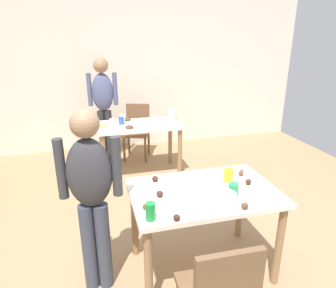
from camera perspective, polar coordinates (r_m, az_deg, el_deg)
name	(u,v)px	position (r m, az deg, el deg)	size (l,w,h in m)	color
ground_plane	(180,257)	(2.93, 2.27, -20.62)	(6.40, 6.40, 0.00)	#9E7A56
wall_back	(127,73)	(5.40, -7.79, 13.20)	(6.40, 0.10, 2.60)	beige
dining_table_near	(203,202)	(2.47, 6.72, -10.85)	(1.15, 0.75, 0.75)	silver
dining_table_far	(139,132)	(4.24, -5.46, 2.30)	(1.16, 0.63, 0.75)	silver
chair_far_table	(137,128)	(4.92, -5.88, 3.09)	(0.51, 0.51, 0.87)	brown
person_girl_near	(91,189)	(2.24, -14.40, -8.33)	(0.46, 0.24, 1.45)	#383D4C
person_adult_far	(103,101)	(4.75, -12.18, 8.06)	(0.45, 0.23, 1.61)	#28282D
mixing_bowl	(222,198)	(2.25, 10.28, -10.08)	(0.20, 0.20, 0.08)	white
soda_can	(150,211)	(2.02, -3.35, -12.65)	(0.07, 0.07, 0.12)	#198438
fork_near	(267,194)	(2.46, 18.27, -9.01)	(0.17, 0.02, 0.01)	silver
cup_near_0	(228,175)	(2.56, 11.38, -5.80)	(0.08, 0.08, 0.11)	yellow
cup_near_1	(233,189)	(2.36, 12.27, -8.40)	(0.08, 0.08, 0.10)	green
cake_ball_0	(155,179)	(2.52, -2.48, -6.60)	(0.05, 0.05, 0.05)	#3D2319
cake_ball_1	(160,194)	(2.30, -1.59, -9.43)	(0.05, 0.05, 0.05)	#3D2319
cake_ball_2	(177,218)	(2.03, 1.65, -13.78)	(0.05, 0.05, 0.05)	#3D2319
cake_ball_3	(241,171)	(2.75, 13.76, -5.05)	(0.04, 0.04, 0.04)	brown
cake_ball_4	(248,182)	(2.56, 14.98, -6.95)	(0.05, 0.05, 0.05)	#3D2319
cake_ball_5	(146,207)	(2.15, -4.25, -11.78)	(0.04, 0.04, 0.04)	brown
cake_ball_6	(241,174)	(2.70, 13.70, -5.49)	(0.04, 0.04, 0.04)	brown
cake_ball_7	(245,206)	(2.21, 14.33, -11.31)	(0.05, 0.05, 0.05)	brown
pitcher_far	(172,117)	(4.14, 0.84, 5.16)	(0.11, 0.11, 0.21)	white
cup_far_0	(121,121)	(4.20, -8.84, 4.40)	(0.07, 0.07, 0.10)	#3351B2
cup_far_1	(123,119)	(4.29, -8.60, 4.75)	(0.07, 0.07, 0.11)	white
cup_far_2	(113,123)	(4.08, -10.47, 3.93)	(0.08, 0.08, 0.11)	white
donut_far_0	(127,119)	(4.40, -7.71, 4.65)	(0.11, 0.11, 0.03)	brown
donut_far_1	(172,118)	(4.39, 0.75, 4.86)	(0.14, 0.14, 0.04)	gold
donut_far_2	(118,120)	(4.38, -9.45, 4.50)	(0.12, 0.12, 0.03)	pink
donut_far_3	(155,126)	(4.01, -2.52, 3.37)	(0.13, 0.13, 0.04)	white
donut_far_4	(129,127)	(4.01, -7.34, 3.18)	(0.11, 0.11, 0.03)	brown
donut_far_5	(102,126)	(4.13, -12.42, 3.38)	(0.11, 0.11, 0.03)	gold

